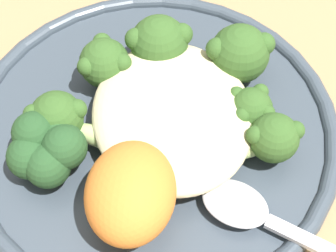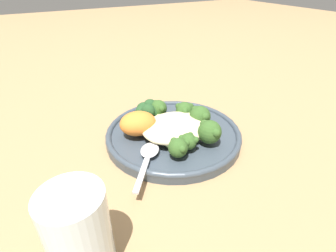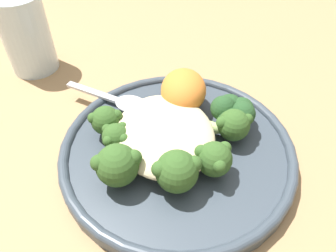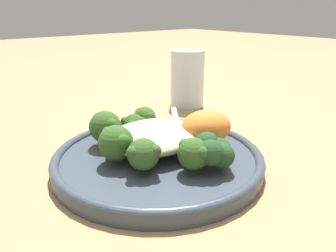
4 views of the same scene
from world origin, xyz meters
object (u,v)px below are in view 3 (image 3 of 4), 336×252
object	(u,v)px
broccoli_stalk_4	(204,151)
broccoli_stalk_0	(117,121)
sweet_potato_chunk_1	(184,96)
spoon	(124,102)
broccoli_stalk_5	(217,124)
sweet_potato_chunk_0	(183,90)
broccoli_stalk_3	(175,164)
broccoli_stalk_2	(126,157)
kale_tuft	(233,111)
plate	(178,151)
water_glass	(26,34)
quinoa_mound	(165,133)
broccoli_stalk_1	(124,134)

from	to	relation	value
broccoli_stalk_4	broccoli_stalk_0	bearing A→B (deg)	-152.00
sweet_potato_chunk_1	spoon	bearing A→B (deg)	76.22
broccoli_stalk_5	sweet_potato_chunk_0	world-z (taller)	sweet_potato_chunk_0
sweet_potato_chunk_1	broccoli_stalk_3	bearing A→B (deg)	162.43
broccoli_stalk_5	sweet_potato_chunk_1	bearing A→B (deg)	142.19
broccoli_stalk_2	kale_tuft	bearing A→B (deg)	150.28
plate	broccoli_stalk_2	bearing A→B (deg)	111.43
plate	water_glass	size ratio (longest dim) A/B	2.36
broccoli_stalk_4	sweet_potato_chunk_1	size ratio (longest dim) A/B	2.35
plate	spoon	xyz separation A→B (m)	(0.08, 0.05, 0.01)
broccoli_stalk_0	spoon	size ratio (longest dim) A/B	0.87
broccoli_stalk_2	spoon	distance (m)	0.11
plate	broccoli_stalk_5	bearing A→B (deg)	-79.08
broccoli_stalk_0	broccoli_stalk_3	distance (m)	0.10
quinoa_mound	sweet_potato_chunk_1	bearing A→B (deg)	-31.60
broccoli_stalk_2	water_glass	bearing A→B (deg)	-113.45
plate	quinoa_mound	world-z (taller)	quinoa_mound
sweet_potato_chunk_1	plate	bearing A→B (deg)	161.42
broccoli_stalk_2	kale_tuft	xyz separation A→B (m)	(0.05, -0.13, -0.00)
water_glass	sweet_potato_chunk_1	bearing A→B (deg)	-128.45
plate	broccoli_stalk_3	bearing A→B (deg)	163.96
broccoli_stalk_0	spoon	bearing A→B (deg)	-104.29
broccoli_stalk_2	spoon	size ratio (longest dim) A/B	0.95
broccoli_stalk_0	spoon	distance (m)	0.05
quinoa_mound	broccoli_stalk_4	size ratio (longest dim) A/B	1.14
quinoa_mound	broccoli_stalk_5	size ratio (longest dim) A/B	1.07
sweet_potato_chunk_1	spoon	size ratio (longest dim) A/B	0.44
broccoli_stalk_2	plate	bearing A→B (deg)	151.94
plate	water_glass	distance (m)	0.29
broccoli_stalk_4	kale_tuft	xyz separation A→B (m)	(0.05, -0.05, 0.00)
kale_tuft	broccoli_stalk_3	bearing A→B (deg)	128.24
spoon	water_glass	xyz separation A→B (m)	(0.14, 0.13, 0.03)
broccoli_stalk_4	plate	bearing A→B (deg)	-167.01
broccoli_stalk_4	water_glass	world-z (taller)	water_glass
broccoli_stalk_3	broccoli_stalk_5	bearing A→B (deg)	133.86
quinoa_mound	broccoli_stalk_3	world-z (taller)	broccoli_stalk_3
broccoli_stalk_4	sweet_potato_chunk_1	world-z (taller)	broccoli_stalk_4
water_glass	broccoli_stalk_5	bearing A→B (deg)	-133.30
broccoli_stalk_4	spoon	distance (m)	0.13
sweet_potato_chunk_1	quinoa_mound	bearing A→B (deg)	148.40
broccoli_stalk_4	water_glass	xyz separation A→B (m)	(0.25, 0.20, 0.02)
water_glass	kale_tuft	bearing A→B (deg)	-128.39
broccoli_stalk_0	sweet_potato_chunk_1	xyz separation A→B (m)	(0.03, -0.09, 0.00)
broccoli_stalk_0	broccoli_stalk_1	world-z (taller)	broccoli_stalk_0
broccoli_stalk_0	broccoli_stalk_3	xyz separation A→B (m)	(-0.08, -0.05, 0.00)
sweet_potato_chunk_1	broccoli_stalk_5	bearing A→B (deg)	-154.50
broccoli_stalk_3	broccoli_stalk_4	world-z (taller)	broccoli_stalk_3
broccoli_stalk_5	spoon	size ratio (longest dim) A/B	1.11
broccoli_stalk_5	spoon	bearing A→B (deg)	170.77
broccoli_stalk_0	broccoli_stalk_2	bearing A→B (deg)	95.12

